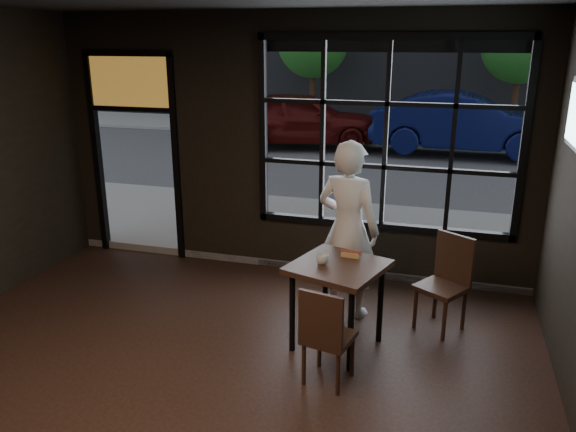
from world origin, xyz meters
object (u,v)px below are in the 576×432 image
(cafe_table, at_px, (337,305))
(chair_near, at_px, (329,334))
(man, at_px, (348,229))
(navy_car, at_px, (464,123))

(cafe_table, xyz_separation_m, chair_near, (0.05, -0.59, 0.02))
(man, bearing_deg, chair_near, 109.99)
(cafe_table, bearing_deg, navy_car, 100.61)
(cafe_table, bearing_deg, man, 111.25)
(cafe_table, xyz_separation_m, man, (-0.05, 0.75, 0.52))
(man, xyz_separation_m, navy_car, (1.25, 9.21, -0.10))
(navy_car, bearing_deg, chair_near, 173.89)
(chair_near, distance_m, navy_car, 10.62)
(cafe_table, distance_m, navy_car, 10.03)
(cafe_table, height_order, navy_car, navy_car)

